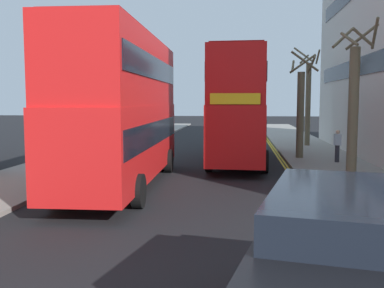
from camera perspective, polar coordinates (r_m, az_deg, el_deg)
sidewalk_right at (r=20.10m, az=18.91°, el=-3.71°), size 4.00×80.00×0.14m
sidewalk_left at (r=21.38m, az=-17.51°, el=-3.12°), size 4.00×80.00×0.14m
kerb_line_outer at (r=17.80m, az=13.70°, el=-4.95°), size 0.10×56.00×0.01m
kerb_line_inner at (r=17.78m, az=13.18°, el=-4.95°), size 0.10×56.00×0.01m
double_decker_bus_away at (r=16.68m, az=-8.90°, el=4.89°), size 2.98×10.86×5.64m
double_decker_bus_oncoming at (r=23.10m, az=6.26°, el=5.11°), size 3.12×10.90×5.64m
taxi_minivan at (r=5.84m, az=18.73°, el=-16.24°), size 2.81×5.09×2.12m
pedestrian_far at (r=23.32m, az=18.22°, el=-0.17°), size 0.34×0.22×1.62m
street_tree_near at (r=24.58m, az=13.83°, el=4.31°), size 1.54×1.74×5.65m
street_tree_mid at (r=19.60m, az=20.12°, el=4.85°), size 1.93×1.86×6.33m
street_tree_far at (r=31.51m, az=14.72°, el=5.39°), size 1.72×1.74×6.69m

